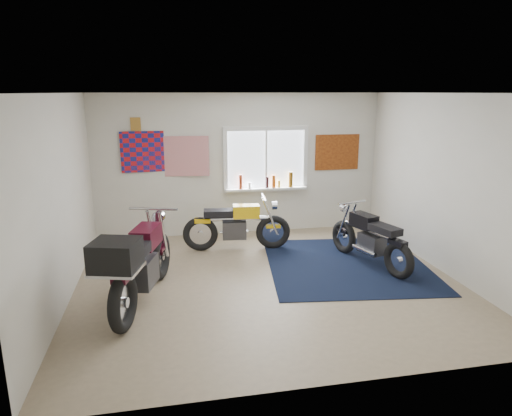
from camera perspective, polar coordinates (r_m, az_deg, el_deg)
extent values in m
plane|color=#9E896B|center=(6.80, 1.52, -9.19)|extent=(5.50, 5.50, 0.00)
plane|color=white|center=(6.24, 1.68, 14.18)|extent=(5.50, 5.50, 0.00)
plane|color=silver|center=(8.80, -1.99, 5.40)|extent=(5.50, 0.00, 5.50)
plane|color=silver|center=(4.08, 9.37, -5.44)|extent=(5.50, 0.00, 5.50)
plane|color=silver|center=(6.39, -23.25, 0.80)|extent=(0.00, 5.00, 5.00)
plane|color=silver|center=(7.48, 22.64, 2.70)|extent=(0.00, 5.00, 5.00)
cube|color=black|center=(7.57, 11.27, -6.94)|extent=(2.81, 2.90, 0.01)
cube|color=white|center=(8.86, 1.23, 6.12)|extent=(1.50, 0.02, 1.10)
cube|color=white|center=(8.78, 1.27, 9.92)|extent=(1.66, 0.06, 0.08)
cube|color=white|center=(8.95, 1.23, 2.37)|extent=(1.66, 0.06, 0.08)
cube|color=white|center=(8.72, -3.86, 5.95)|extent=(0.08, 0.06, 1.10)
cube|color=white|center=(9.05, 6.17, 6.21)|extent=(0.08, 0.06, 1.10)
cube|color=white|center=(8.85, 1.25, 6.11)|extent=(0.04, 0.06, 1.10)
cube|color=white|center=(8.89, 1.31, 2.42)|extent=(1.60, 0.16, 0.04)
cylinder|color=#973116|center=(8.76, -1.94, 3.29)|extent=(0.07, 0.07, 0.28)
cylinder|color=white|center=(8.80, -0.82, 2.82)|extent=(0.06, 0.06, 0.12)
cylinder|color=black|center=(8.86, 1.41, 3.23)|extent=(0.06, 0.06, 0.22)
cylinder|color=gold|center=(8.92, 2.89, 3.03)|extent=(0.05, 0.05, 0.14)
cylinder|color=brown|center=(8.96, 4.35, 3.58)|extent=(0.09, 0.09, 0.30)
cylinder|color=#BF4C0F|center=(8.89, 2.23, 3.34)|extent=(0.07, 0.07, 0.25)
plane|color=red|center=(8.64, -13.28, 6.87)|extent=(1.00, 0.07, 1.00)
plane|color=red|center=(8.63, -8.90, 6.40)|extent=(0.90, 0.09, 0.90)
cube|color=#A3722E|center=(8.60, -14.82, 10.10)|extent=(0.18, 0.02, 0.24)
cube|color=#A54C14|center=(9.26, 10.10, 6.88)|extent=(0.90, 0.03, 0.70)
torus|color=black|center=(8.10, 2.14, -3.02)|extent=(0.62, 0.18, 0.61)
torus|color=black|center=(8.04, -6.96, -3.25)|extent=(0.62, 0.18, 0.61)
cylinder|color=silver|center=(8.10, 2.14, -3.02)|extent=(0.11, 0.10, 0.10)
cylinder|color=silver|center=(8.04, -6.96, -3.25)|extent=(0.11, 0.10, 0.10)
cylinder|color=silver|center=(7.97, -2.41, -1.32)|extent=(1.16, 0.20, 0.08)
cube|color=#313134|center=(8.02, -2.73, -2.72)|extent=(0.44, 0.30, 0.31)
cylinder|color=silver|center=(8.19, -2.76, -3.03)|extent=(0.51, 0.12, 0.06)
cube|color=yellow|center=(7.94, -1.24, -0.41)|extent=(0.48, 0.28, 0.22)
cube|color=black|center=(7.93, -4.73, -0.61)|extent=(0.53, 0.31, 0.11)
cube|color=yellow|center=(7.97, -6.69, -1.55)|extent=(0.29, 0.17, 0.07)
cube|color=yellow|center=(8.07, 2.15, -2.28)|extent=(0.27, 0.15, 0.05)
cylinder|color=silver|center=(7.91, 1.00, 1.31)|extent=(0.09, 0.57, 0.03)
cylinder|color=silver|center=(7.97, 2.31, 0.31)|extent=(0.11, 0.15, 0.15)
torus|color=black|center=(8.03, 10.92, -3.56)|extent=(0.28, 0.58, 0.58)
torus|color=black|center=(7.15, 17.41, -6.24)|extent=(0.28, 0.58, 0.58)
cylinder|color=silver|center=(8.03, 10.92, -3.56)|extent=(0.12, 0.12, 0.10)
cylinder|color=silver|center=(7.15, 17.41, -6.24)|extent=(0.12, 0.12, 0.10)
cylinder|color=silver|center=(7.49, 14.10, -2.78)|extent=(0.42, 1.12, 0.08)
cube|color=#313134|center=(7.52, 14.24, -4.34)|extent=(0.37, 0.47, 0.31)
cylinder|color=silver|center=(7.46, 13.36, -5.19)|extent=(0.21, 0.50, 0.06)
cube|color=black|center=(7.57, 13.32, -1.54)|extent=(0.36, 0.51, 0.22)
cube|color=black|center=(7.24, 15.84, -2.59)|extent=(0.39, 0.56, 0.11)
cube|color=black|center=(7.10, 17.31, -4.13)|extent=(0.22, 0.31, 0.07)
cube|color=black|center=(8.00, 10.95, -2.81)|extent=(0.20, 0.28, 0.05)
cylinder|color=silver|center=(7.74, 11.91, 0.69)|extent=(0.55, 0.20, 0.03)
cylinder|color=silver|center=(7.91, 11.00, -0.06)|extent=(0.17, 0.13, 0.15)
torus|color=black|center=(6.94, -11.90, -5.88)|extent=(0.33, 0.73, 0.72)
torus|color=black|center=(5.59, -16.28, -11.26)|extent=(0.33, 0.73, 0.72)
cylinder|color=silver|center=(6.94, -11.90, -5.88)|extent=(0.14, 0.15, 0.12)
cylinder|color=silver|center=(5.59, -16.28, -11.26)|extent=(0.14, 0.15, 0.12)
cylinder|color=silver|center=(6.14, -14.02, -5.43)|extent=(0.46, 1.37, 0.10)
cube|color=#313134|center=(6.18, -14.04, -7.72)|extent=(0.43, 0.56, 0.38)
cylinder|color=silver|center=(6.27, -15.53, -8.56)|extent=(0.24, 0.61, 0.08)
cube|color=#3E0A18|center=(6.27, -13.55, -3.50)|extent=(0.42, 0.61, 0.26)
cube|color=black|center=(5.75, -15.28, -5.47)|extent=(0.46, 0.67, 0.13)
cube|color=#3E0A18|center=(5.52, -16.30, -8.12)|extent=(0.26, 0.37, 0.09)
cube|color=#3E0A18|center=(6.90, -11.95, -4.85)|extent=(0.23, 0.34, 0.06)
cylinder|color=silver|center=(6.54, -12.71, -0.11)|extent=(0.67, 0.22, 0.04)
cylinder|color=silver|center=(6.79, -12.10, -1.09)|extent=(0.20, 0.15, 0.18)
cube|color=black|center=(5.27, -17.16, -5.68)|extent=(0.60, 0.58, 0.33)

